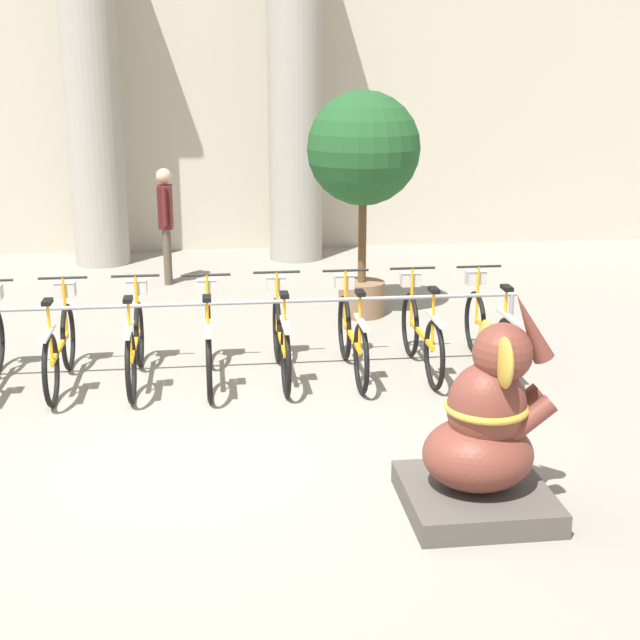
% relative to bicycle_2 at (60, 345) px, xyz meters
% --- Properties ---
extents(ground_plane, '(60.00, 60.00, 0.00)m').
position_rel_bicycle_2_xyz_m(ground_plane, '(1.31, -1.87, -0.40)').
color(ground_plane, gray).
extents(building_facade, '(20.00, 0.20, 6.00)m').
position_rel_bicycle_2_xyz_m(building_facade, '(1.31, 6.73, 2.60)').
color(building_facade, '#BCB29E').
rests_on(building_facade, ground_plane).
extents(column_left, '(1.06, 1.06, 5.16)m').
position_rel_bicycle_2_xyz_m(column_left, '(-0.23, 5.73, 2.22)').
color(column_left, gray).
rests_on(column_left, ground_plane).
extents(column_right, '(1.06, 1.06, 5.16)m').
position_rel_bicycle_2_xyz_m(column_right, '(2.85, 5.73, 2.22)').
color(column_right, gray).
rests_on(column_right, ground_plane).
extents(bike_rack, '(6.30, 0.05, 0.77)m').
position_rel_bicycle_2_xyz_m(bike_rack, '(1.42, 0.08, 0.24)').
color(bike_rack, gray).
rests_on(bike_rack, ground_plane).
extents(bicycle_2, '(0.48, 1.73, 0.98)m').
position_rel_bicycle_2_xyz_m(bicycle_2, '(0.00, 0.00, 0.00)').
color(bicycle_2, black).
rests_on(bicycle_2, ground_plane).
extents(bicycle_3, '(0.48, 1.73, 0.98)m').
position_rel_bicycle_2_xyz_m(bicycle_3, '(0.71, 0.00, 0.00)').
color(bicycle_3, black).
rests_on(bicycle_3, ground_plane).
extents(bicycle_4, '(0.48, 1.73, 0.98)m').
position_rel_bicycle_2_xyz_m(bicycle_4, '(1.42, -0.05, 0.00)').
color(bicycle_4, black).
rests_on(bicycle_4, ground_plane).
extents(bicycle_5, '(0.48, 1.73, 0.98)m').
position_rel_bicycle_2_xyz_m(bicycle_5, '(2.14, -0.00, 0.00)').
color(bicycle_5, black).
rests_on(bicycle_5, ground_plane).
extents(bicycle_6, '(0.48, 1.73, 0.98)m').
position_rel_bicycle_2_xyz_m(bicycle_6, '(2.85, -0.01, 0.00)').
color(bicycle_6, black).
rests_on(bicycle_6, ground_plane).
extents(bicycle_7, '(0.48, 1.73, 0.98)m').
position_rel_bicycle_2_xyz_m(bicycle_7, '(3.56, 0.01, 0.00)').
color(bicycle_7, black).
rests_on(bicycle_7, ground_plane).
extents(bicycle_8, '(0.48, 1.73, 0.98)m').
position_rel_bicycle_2_xyz_m(bicycle_8, '(4.27, 0.00, 0.00)').
color(bicycle_8, black).
rests_on(bicycle_8, ground_plane).
extents(elephant_statue, '(1.00, 1.00, 1.57)m').
position_rel_bicycle_2_xyz_m(elephant_statue, '(3.29, -2.97, 0.13)').
color(elephant_statue, '#4C4742').
rests_on(elephant_statue, ground_plane).
extents(person_pedestrian, '(0.22, 0.47, 1.64)m').
position_rel_bicycle_2_xyz_m(person_pedestrian, '(0.86, 4.21, 0.58)').
color(person_pedestrian, brown).
rests_on(person_pedestrian, ground_plane).
extents(potted_tree, '(1.36, 1.36, 2.74)m').
position_rel_bicycle_2_xyz_m(potted_tree, '(3.32, 2.17, 1.56)').
color(potted_tree, brown).
rests_on(potted_tree, ground_plane).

